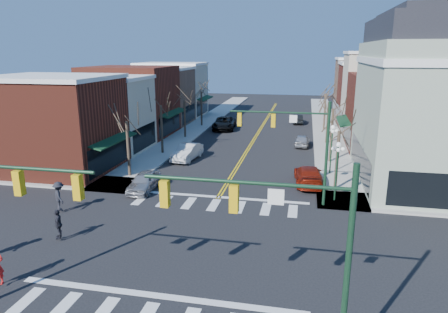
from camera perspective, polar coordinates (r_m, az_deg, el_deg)
The scene contains 33 objects.
ground at distance 22.35m, azimuth -5.13°, elevation -12.71°, with size 160.00×160.00×0.00m, color black.
sidewalk_left at distance 42.83m, azimuth -8.74°, elevation 0.83°, with size 3.50×70.00×0.15m, color #9E9B93.
sidewalk_right at distance 40.36m, azimuth 15.28°, elevation -0.40°, with size 3.50×70.00×0.15m, color #9E9B93.
bldg_left_brick_a at distance 37.92m, azimuth -22.99°, elevation 4.07°, with size 10.00×8.50×8.00m, color maroon.
bldg_left_stucco_a at distance 44.47m, azimuth -17.39°, elevation 5.67°, with size 10.00×7.00×7.50m, color beige.
bldg_left_brick_b at distance 51.48m, azimuth -13.16°, elevation 7.69°, with size 10.00×9.00×8.50m, color maroon.
bldg_left_tan at distance 59.06m, azimuth -9.82°, elevation 8.39°, with size 10.00×7.50×7.80m, color #88624B.
bldg_left_stucco_b at distance 66.29m, azimuth -7.38°, elevation 9.34°, with size 10.00×8.00×8.20m, color beige.
bldg_right_brick_a at distance 46.15m, azimuth 23.63°, elevation 5.73°, with size 10.00×8.50×8.00m, color maroon.
bldg_right_stucco at distance 53.58m, azimuth 22.10°, elevation 8.07°, with size 10.00×7.00×10.00m, color beige.
bldg_right_brick_b at distance 61.01m, azimuth 20.82°, elevation 8.18°, with size 10.00×8.00×8.50m, color maroon.
bldg_right_tan at distance 68.86m, azimuth 19.83°, elevation 9.13°, with size 10.00×8.00×9.00m, color #88624B.
victorian_corner at distance 35.28m, azimuth 29.28°, elevation 7.01°, with size 12.25×14.25×13.30m.
traffic_mast_near_right at distance 12.83m, azimuth 9.14°, elevation -11.27°, with size 6.60×0.28×7.20m.
traffic_mast_far_right at distance 26.93m, azimuth 10.64°, elevation 2.56°, with size 6.60×0.28×7.20m.
lamppost_corner at distance 28.50m, azimuth 15.86°, elevation -0.69°, with size 0.36×0.36×4.33m.
lamppost_midblock at distance 34.80m, azimuth 15.16°, elevation 2.12°, with size 0.36×0.36×4.33m.
tree_left_a at distance 34.10m, azimuth -13.52°, elevation 0.96°, with size 0.24×0.24×4.76m, color #382B21.
tree_left_b at distance 41.27m, azimuth -8.89°, elevation 3.77°, with size 0.24×0.24×5.04m, color #382B21.
tree_left_c at distance 48.77m, azimuth -5.63°, elevation 5.28°, with size 0.24×0.24×4.55m, color #382B21.
tree_left_d at distance 56.34m, azimuth -3.23°, elevation 6.79°, with size 0.24×0.24×4.90m, color #382B21.
tree_right_a at distance 31.09m, azimuth 15.84°, elevation -0.66°, with size 0.24×0.24×4.62m, color #382B21.
tree_right_b at distance 38.80m, azimuth 15.10°, elevation 2.84°, with size 0.24×0.24×5.18m, color #382B21.
tree_right_c at distance 46.68m, azimuth 14.56°, elevation 4.62°, with size 0.24×0.24×4.83m, color #382B21.
tree_right_d at distance 54.56m, azimuth 14.19°, elevation 6.14°, with size 0.24×0.24×4.97m, color #382B21.
car_left_near at distance 31.01m, azimuth -11.34°, elevation -3.51°, with size 1.67×4.15×1.41m, color #A7A6AA.
car_left_mid at distance 39.08m, azimuth -5.28°, elevation 0.64°, with size 1.64×4.70×1.55m, color silver.
car_left_far at distance 54.32m, azimuth 0.04°, elevation 4.79°, with size 2.78×6.02×1.67m, color black.
car_right_near at distance 32.44m, azimuth 12.00°, elevation -2.65°, with size 2.10×5.17×1.50m, color maroon.
car_right_mid at distance 45.37m, azimuth 11.10°, elevation 2.27°, with size 1.56×3.89×1.32m, color #ABAAAF.
car_right_far at distance 59.82m, azimuth 10.44°, elevation 5.30°, with size 1.40×4.01×1.32m, color black.
pedestrian_dark_a at distance 24.35m, azimuth -22.59°, elevation -8.87°, with size 0.99×0.41×1.69m, color black.
pedestrian_dark_b at distance 28.35m, azimuth -22.48°, elevation -5.26°, with size 1.26×0.72×1.94m, color black.
Camera 1 is at (5.87, -18.94, 10.31)m, focal length 32.00 mm.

